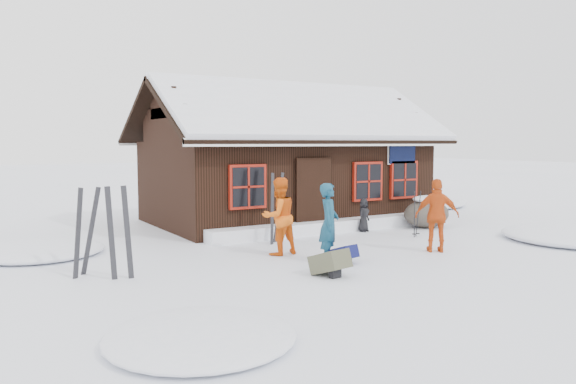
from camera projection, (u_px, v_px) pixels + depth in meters
name	position (u px, v px, depth m)	size (l,w,h in m)	color
ground	(338.00, 250.00, 12.93)	(120.00, 120.00, 0.00)	white
mountain_hut	(285.00, 171.00, 17.81)	(8.90, 6.09, 4.42)	black
snow_drift	(335.00, 225.00, 15.60)	(7.60, 0.60, 0.35)	white
snow_mounds	(347.00, 233.00, 15.36)	(20.60, 13.20, 0.48)	white
skier_teal	(329.00, 223.00, 11.58)	(0.60, 0.39, 1.64)	navy
skier_orange_left	(279.00, 216.00, 12.34)	(0.83, 0.65, 1.71)	#E55B10
skier_orange_right	(437.00, 216.00, 12.65)	(0.98, 0.41, 1.66)	#CE4C15
skier_crouched	(364.00, 215.00, 15.61)	(0.45, 0.29, 0.92)	black
boulder	(426.00, 213.00, 16.37)	(1.45, 1.09, 0.84)	#504A40
ski_pair_left	(84.00, 232.00, 10.43)	(0.61, 0.33, 1.70)	black
ski_pair_mid	(119.00, 234.00, 10.11)	(0.48, 0.11, 1.75)	black
ski_pair_right	(275.00, 209.00, 13.83)	(0.55, 0.31, 1.79)	black
ski_poles	(416.00, 215.00, 14.72)	(0.22, 0.11, 1.25)	black
backpack_blue	(344.00, 257.00, 11.54)	(0.37, 0.49, 0.27)	#0F1244
backpack_olive	(330.00, 267.00, 10.41)	(0.49, 0.65, 0.35)	#494934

